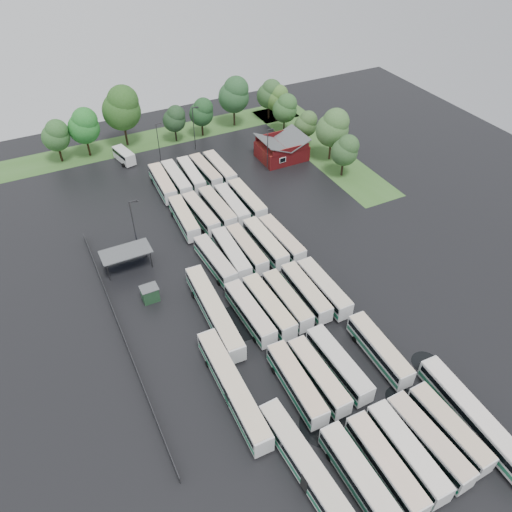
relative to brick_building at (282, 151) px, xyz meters
name	(u,v)px	position (x,y,z in m)	size (l,w,h in m)	color
ground	(280,318)	(-24.00, -42.77, -1.87)	(160.00, 160.00, 0.00)	black
brick_building	(282,151)	(0.00, 0.00, 0.00)	(10.07, 8.60, 5.39)	maroon
wash_shed	(125,253)	(-41.20, -20.74, 1.12)	(8.20, 4.20, 3.58)	#2D2D30
utility_hut	(150,294)	(-40.20, -30.17, -0.55)	(2.70, 2.20, 2.62)	#1B3E22
grass_strip_north	(157,138)	(-22.00, 22.03, -1.86)	(80.00, 10.00, 0.01)	#386427
grass_strip_east	(319,148)	(10.00, 0.03, -1.86)	(10.00, 50.00, 0.01)	#386427
west_fence	(121,330)	(-46.20, -34.77, -1.27)	(0.10, 50.00, 1.20)	#2D2D30
bus_r0c0	(359,477)	(-28.55, -68.86, 0.03)	(2.67, 12.37, 3.44)	silver
bus_r0c1	(385,464)	(-25.10, -69.03, 0.01)	(2.81, 12.29, 3.41)	silver
bus_r0c2	(407,452)	(-21.93, -68.94, 0.02)	(2.80, 12.35, 3.43)	silver
bus_r0c3	(428,440)	(-18.78, -68.94, 0.01)	(3.09, 12.34, 3.41)	silver
bus_r0c4	(449,428)	(-15.44, -68.84, -0.06)	(2.81, 11.83, 3.28)	silver
bus_r1c0	(296,383)	(-28.49, -55.15, 0.02)	(3.00, 12.37, 3.42)	silver
bus_r1c1	(318,376)	(-25.32, -55.39, -0.05)	(2.60, 11.86, 3.30)	silver
bus_r1c2	(339,364)	(-21.90, -55.04, 0.00)	(2.84, 12.24, 3.39)	silver
bus_r1c4	(379,349)	(-15.50, -55.47, -0.03)	(2.90, 12.08, 3.34)	silver
bus_r2c0	(250,313)	(-28.34, -41.29, -0.01)	(2.87, 12.19, 3.38)	silver
bus_r2c1	(269,306)	(-25.26, -41.45, 0.02)	(2.97, 12.42, 3.44)	silver
bus_r2c2	(287,300)	(-22.09, -41.43, -0.07)	(2.52, 11.73, 3.26)	silver
bus_r2c3	(306,292)	(-18.66, -41.23, -0.05)	(2.68, 11.89, 3.30)	silver
bus_r2c4	(324,288)	(-15.71, -41.75, 0.00)	(2.67, 12.18, 3.39)	silver
bus_r3c0	(215,261)	(-28.25, -28.03, -0.06)	(3.06, 11.91, 3.29)	silver
bus_r3c1	(231,254)	(-25.15, -27.68, -0.02)	(3.02, 12.16, 3.36)	silver
bus_r3c2	(247,249)	(-22.18, -27.66, -0.06)	(2.53, 11.77, 3.27)	silver
bus_r3c3	(265,243)	(-18.68, -27.72, 0.02)	(2.78, 12.37, 3.44)	silver
bus_r3c4	(281,239)	(-15.65, -28.09, -0.02)	(3.06, 12.17, 3.36)	silver
bus_r4c0	(184,218)	(-28.58, -14.34, -0.05)	(3.11, 12.00, 3.31)	silver
bus_r4c1	(201,214)	(-25.27, -14.42, -0.04)	(3.02, 12.00, 3.31)	silver
bus_r4c2	(217,208)	(-21.87, -14.24, 0.01)	(2.88, 12.30, 3.41)	silver
bus_r4c3	(232,205)	(-18.90, -14.39, -0.05)	(2.75, 11.88, 3.29)	silver
bus_r4c4	(247,200)	(-15.59, -14.24, 0.00)	(2.71, 12.19, 3.39)	silver
bus_r5c0	(163,183)	(-28.22, -1.07, 0.01)	(3.11, 12.37, 3.42)	silver
bus_r5c1	(177,179)	(-25.18, -0.86, 0.00)	(2.71, 12.21, 3.39)	silver
bus_r5c2	(191,175)	(-21.84, -0.60, -0.07)	(2.97, 11.84, 3.27)	silver
bus_r5c3	(206,171)	(-18.64, -0.58, -0.06)	(2.93, 11.85, 3.28)	silver
bus_r5c4	(220,169)	(-15.55, -0.96, -0.02)	(2.74, 12.07, 3.35)	silver
artic_bus_west_a	(309,471)	(-33.11, -65.86, 0.01)	(3.36, 18.35, 3.39)	silver
artic_bus_west_b	(214,311)	(-32.97, -38.62, 0.03)	(3.35, 18.55, 3.42)	silver
artic_bus_west_c	(233,388)	(-36.10, -52.07, 0.03)	(2.95, 18.46, 3.42)	silver
artic_bus_east	(475,419)	(-11.79, -69.40, -0.02)	(3.12, 18.01, 3.33)	silver
minibus	(124,155)	(-32.01, 14.38, -0.31)	(3.66, 6.76, 2.80)	white
tree_north_0	(56,135)	(-44.35, 20.85, 4.48)	(5.96, 5.96, 9.88)	black
tree_north_1	(84,125)	(-38.16, 20.72, 5.43)	(6.85, 6.85, 11.35)	black
tree_north_2	(122,108)	(-29.12, 21.82, 7.33)	(8.63, 8.63, 14.29)	black
tree_north_3	(175,118)	(-18.17, 18.61, 3.78)	(5.30, 5.30, 8.77)	black
tree_north_4	(202,112)	(-11.48, 18.28, 4.20)	(5.69, 5.69, 9.43)	black
tree_north_5	(235,94)	(-2.21, 19.90, 6.12)	(7.49, 7.49, 12.41)	#31241A
tree_north_6	(270,94)	(7.32, 19.57, 4.67)	(6.13, 6.13, 10.16)	black
tree_east_0	(346,150)	(8.08, -12.46, 4.13)	(5.63, 5.63, 9.33)	black
tree_east_1	(333,127)	(9.63, -5.28, 5.77)	(7.16, 7.16, 11.87)	#392417
tree_east_2	(306,124)	(7.93, 2.81, 3.59)	(5.12, 5.12, 8.48)	black
tree_east_3	(285,108)	(6.94, 10.91, 4.37)	(5.85, 5.85, 9.69)	black
tree_east_4	(277,98)	(8.43, 17.64, 4.08)	(5.59, 5.59, 9.25)	black
lamp_post_ne	(268,147)	(-5.35, -3.51, 3.74)	(1.49, 0.29, 9.66)	#2D2D30
lamp_post_nw	(134,224)	(-38.37, -17.92, 4.28)	(1.63, 0.32, 10.59)	#2D2D30
lamp_post_back_w	(159,140)	(-24.72, 10.85, 3.40)	(1.40, 0.27, 9.08)	#2D2D30
lamp_post_back_e	(194,126)	(-15.70, 12.51, 4.06)	(1.57, 0.31, 10.21)	#2D2D30
puddle_0	(324,425)	(-27.83, -60.92, -1.86)	(6.18, 6.18, 0.01)	black
puddle_1	(399,397)	(-16.89, -61.95, -1.86)	(3.62, 3.62, 0.01)	black
puddle_2	(239,323)	(-29.85, -40.81, -1.86)	(7.49, 7.49, 0.01)	black
puddle_3	(315,322)	(-19.68, -45.85, -1.86)	(3.12, 3.12, 0.01)	black
puddle_4	(425,362)	(-10.02, -59.11, -1.86)	(3.84, 3.84, 0.01)	black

